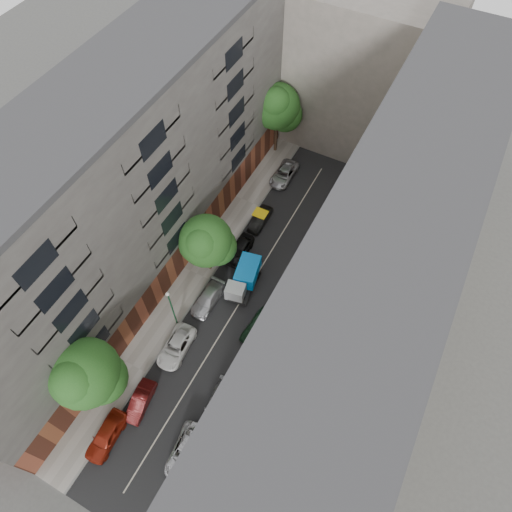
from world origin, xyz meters
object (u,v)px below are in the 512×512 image
Objects in this scene: car_left_2 at (176,347)px; tree_near at (86,376)px; car_left_1 at (140,401)px; car_right_1 at (218,408)px; car_left_5 at (260,219)px; tree_far at (277,109)px; car_left_3 at (208,299)px; car_right_2 at (257,326)px; car_left_4 at (240,250)px; pedestrian at (342,244)px; car_right_0 at (186,451)px; car_left_0 at (106,435)px; car_left_6 at (284,174)px; lamp_post at (171,305)px; tree_mid at (206,243)px; tarp_truck at (244,278)px.

tree_near reaches higher than car_left_2.
tree_near is (-2.92, -1.09, 5.36)m from car_left_1.
car_right_1 is (6.21, -3.00, 0.09)m from car_left_2.
tree_far is (-3.50, 10.89, 5.82)m from car_left_5.
car_left_5 is 24.27m from tree_near.
car_left_3 is 1.09× the size of car_right_2.
car_left_4 is 2.21× the size of pedestrian.
car_right_0 is 36.52m from tree_far.
car_right_1 is at bearing -30.18° from car_left_2.
car_left_0 is 1.15× the size of car_left_5.
car_left_4 is at bearing -77.33° from tree_far.
tree_far is at bearing 107.12° from car_left_5.
car_left_0 reaches higher than car_left_6.
tree_near is (-2.12, 2.51, 5.24)m from car_left_0.
lamp_post is (-7.00, 9.37, 3.20)m from car_right_0.
car_left_1 is 1.00× the size of car_left_5.
car_left_6 is at bearing -51.04° from tree_far.
car_left_2 is (0.00, 5.60, 0.01)m from car_left_1.
car_right_0 is at bearing -75.77° from car_left_4.
tree_far is at bearing 129.14° from car_left_6.
car_right_0 is 0.64× the size of tree_mid.
car_left_2 is at bearing -115.28° from tarp_truck.
car_right_0 is at bearing -65.71° from car_left_3.
tarp_truck is at bearing -72.97° from tree_far.
pedestrian is (3.60, 24.69, 0.47)m from car_right_0.
tree_near is 1.22× the size of tree_mid.
pedestrian reaches higher than car_left_6.
car_left_6 is 1.01× the size of car_right_0.
car_left_2 is 2.42× the size of pedestrian.
pedestrian reaches higher than car_left_0.
car_left_0 is at bearing -169.60° from car_right_0.
car_left_6 is (0.20, 33.30, -0.10)m from car_left_0.
tarp_truck reaches higher than pedestrian.
pedestrian is at bearing 59.23° from car_left_1.
car_left_1 is 0.91× the size of car_left_4.
car_left_1 is (0.80, 3.60, -0.12)m from car_left_0.
tree_far reaches higher than car_left_5.
lamp_post is (-0.60, 11.37, 3.09)m from car_left_0.
car_left_3 is (0.00, 5.60, -0.00)m from car_left_2.
car_left_3 is 6.51m from car_left_4.
tarp_truck is at bearing 62.43° from lamp_post.
car_right_2 is (5.60, 5.20, 0.05)m from car_left_2.
tarp_truck is 20.16m from tree_far.
car_left_6 is at bearing 88.92° from tarp_truck.
car_left_0 is 1.04× the size of car_left_4.
car_left_4 is 20.10m from car_right_0.
car_right_2 reaches higher than car_right_0.
lamp_post is at bearing -150.98° from car_right_2.
car_left_0 is at bearing -90.16° from car_left_6.
pedestrian is at bearing 28.37° from car_left_4.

